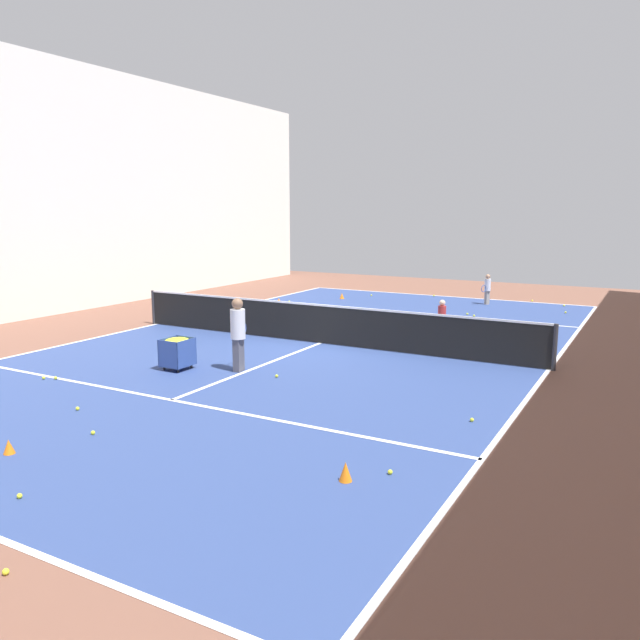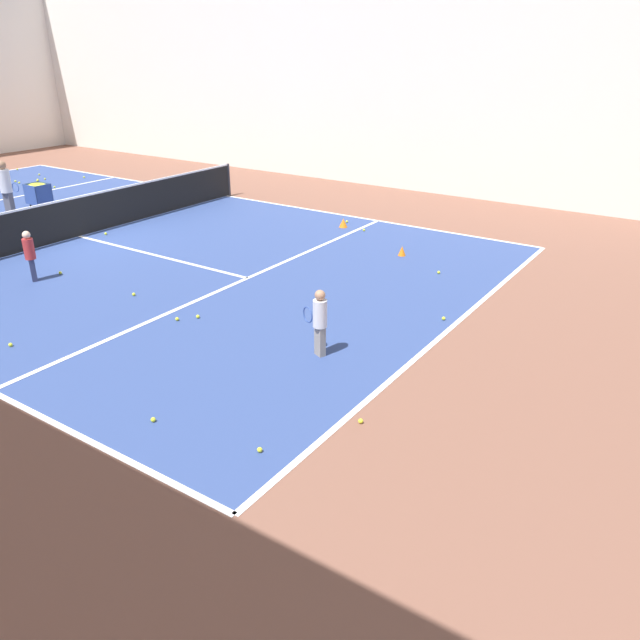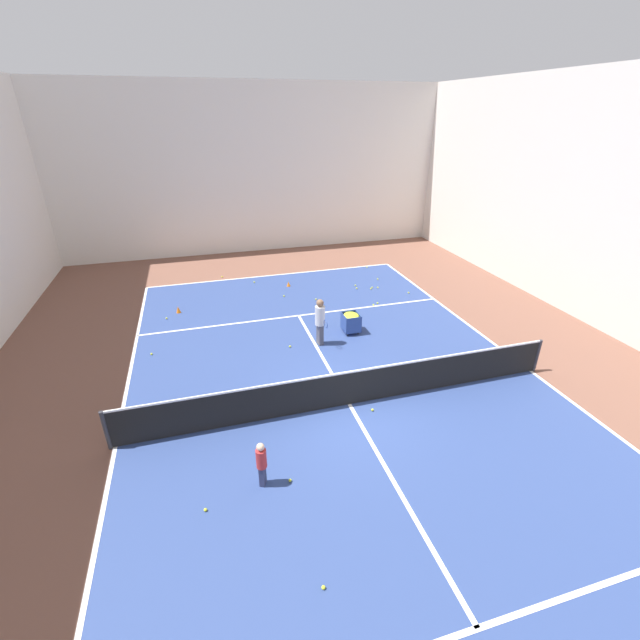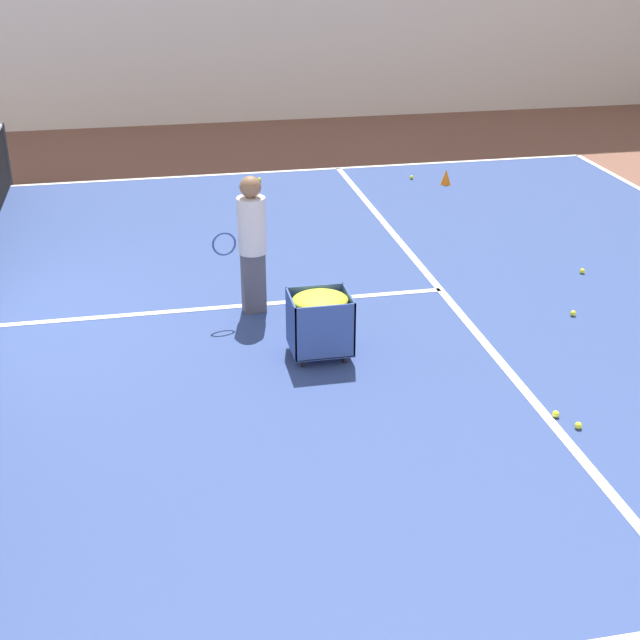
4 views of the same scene
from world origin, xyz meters
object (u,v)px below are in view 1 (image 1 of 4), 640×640
Objects in this scene: player_near_baseline at (487,287)px; training_cone_0 at (342,296)px; tennis_net at (320,323)px; ball_cart at (177,347)px; training_cone_1 at (346,471)px; coach_at_net at (238,330)px; child_midcourt at (442,317)px.

player_near_baseline is 5.76m from training_cone_0.
tennis_net is 8.68m from training_cone_0.
training_cone_0 is (3.38, -7.98, -0.44)m from tennis_net.
player_near_baseline is 13.82m from ball_cart.
training_cone_1 is (-2.34, 16.80, -0.53)m from player_near_baseline.
coach_at_net is 7.04× the size of training_cone_0.
player_near_baseline is 1.58× the size of ball_cart.
child_midcourt is at bearing 136.12° from training_cone_0.
training_cone_1 is at bearing 30.90° from player_near_baseline.
child_midcourt is (-2.91, -5.58, -0.31)m from coach_at_net.
coach_at_net is at bearing 0.82° from child_midcourt.
training_cone_0 is 17.39m from training_cone_1.
training_cone_0 is (5.58, 1.32, -0.54)m from player_near_baseline.
ball_cart is (3.69, 13.32, -0.14)m from player_near_baseline.
tennis_net is 10.49× the size of player_near_baseline.
child_midcourt is (-0.53, 7.19, -0.02)m from player_near_baseline.
ball_cart is at bearing 69.62° from tennis_net.
training_cone_1 is (-4.71, 4.02, -0.82)m from coach_at_net.
ball_cart is 2.74× the size of training_cone_1.
child_midcourt reaches higher than tennis_net.
child_midcourt is at bearing 27.24° from player_near_baseline.
ball_cart is (1.49, 4.02, -0.03)m from tennis_net.
training_cone_1 is at bearing 121.14° from tennis_net.
ball_cart is at bearing 98.94° from training_cone_0.
player_near_baseline is at bearing -103.28° from tennis_net.
coach_at_net is at bearing -40.51° from training_cone_1.
coach_at_net is (2.37, 12.78, 0.29)m from player_near_baseline.
player_near_baseline is 16.97m from training_cone_1.
child_midcourt is (-2.73, -2.11, 0.09)m from tennis_net.
coach_at_net is 6.25m from training_cone_1.
child_midcourt reaches higher than training_cone_0.
player_near_baseline reaches higher than ball_cart.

